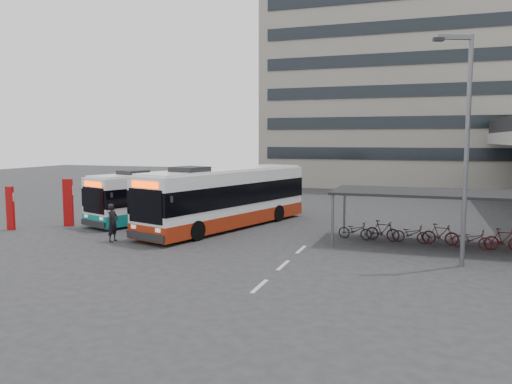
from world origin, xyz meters
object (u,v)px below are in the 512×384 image
(bus_main, at_px, (227,198))
(lamp_post, at_px, (464,137))
(pedestrian, at_px, (113,223))
(bus_teal, at_px, (168,195))

(bus_main, xyz_separation_m, lamp_post, (11.94, -5.27, 3.40))
(pedestrian, bearing_deg, bus_main, -30.82)
(bus_main, height_order, lamp_post, lamp_post)
(pedestrian, bearing_deg, bus_teal, 10.71)
(pedestrian, xyz_separation_m, lamp_post, (15.70, 0.26, 4.13))
(bus_teal, height_order, lamp_post, lamp_post)
(bus_main, relative_size, lamp_post, 1.39)
(lamp_post, bearing_deg, bus_main, 133.56)
(bus_teal, xyz_separation_m, pedestrian, (0.94, -7.33, -0.54))
(bus_teal, bearing_deg, lamp_post, -2.18)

